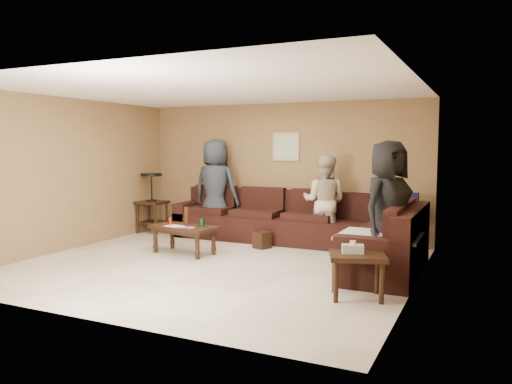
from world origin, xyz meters
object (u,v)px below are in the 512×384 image
person_right (388,209)px  side_table_right (357,260)px  end_table_left (152,202)px  person_left (216,188)px  waste_bin (262,240)px  coffee_table (184,230)px  person_middle (324,201)px  sectional_sofa (304,231)px

person_right → side_table_right: bearing=-161.7°
end_table_left → person_left: 1.39m
side_table_right → person_left: (-3.37, 2.71, 0.49)m
person_left → person_right: 3.85m
end_table_left → waste_bin: size_ratio=4.22×
person_left → waste_bin: bearing=152.1°
coffee_table → person_middle: person_middle is taller
coffee_table → end_table_left: 2.17m
coffee_table → end_table_left: (-1.66, 1.39, 0.23)m
waste_bin → person_right: size_ratio=0.16×
person_left → person_middle: size_ratio=1.18×
sectional_sofa → person_left: person_left is taller
waste_bin → person_left: bearing=152.5°
sectional_sofa → person_left: (-1.97, 0.53, 0.59)m
side_table_right → person_middle: (-1.20, 2.61, 0.35)m
sectional_sofa → side_table_right: size_ratio=6.25×
end_table_left → side_table_right: size_ratio=1.58×
side_table_right → sectional_sofa: bearing=122.7°
sectional_sofa → waste_bin: size_ratio=16.66×
coffee_table → side_table_right: 3.27m
person_left → coffee_table: bearing=100.8°
coffee_table → side_table_right: (3.06, -1.15, 0.05)m
waste_bin → person_left: size_ratio=0.15×
end_table_left → person_left: bearing=7.7°
person_middle → person_right: bearing=128.8°
person_middle → side_table_right: bearing=112.0°
waste_bin → person_middle: (0.91, 0.56, 0.64)m
waste_bin → person_middle: person_middle is taller
coffee_table → person_middle: 2.40m
sectional_sofa → person_left: size_ratio=2.53×
side_table_right → person_left: bearing=141.2°
sectional_sofa → end_table_left: bearing=174.0°
person_left → end_table_left: bearing=7.3°
person_left → person_middle: person_left is taller
person_right → person_left: bearing=90.2°
person_left → person_right: (3.50, -1.60, -0.03)m
end_table_left → waste_bin: end_table_left is taller
coffee_table → person_left: size_ratio=0.62×
coffee_table → person_right: size_ratio=0.64×
coffee_table → end_table_left: end_table_left is taller
side_table_right → waste_bin: bearing=135.7°
waste_bin → person_right: person_right is taller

